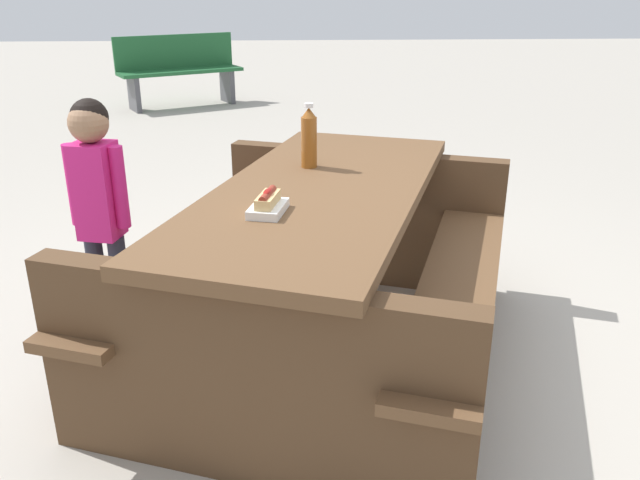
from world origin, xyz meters
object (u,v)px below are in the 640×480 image
(soda_bottle, at_px, (309,138))
(hotdog_tray, at_px, (268,204))
(picnic_table, at_px, (320,258))
(child_in_coat, at_px, (98,191))
(park_bench_near, at_px, (179,69))

(soda_bottle, bearing_deg, hotdog_tray, -15.75)
(picnic_table, height_order, hotdog_tray, hotdog_tray)
(soda_bottle, xyz_separation_m, child_in_coat, (0.08, -0.88, -0.20))
(child_in_coat, height_order, park_bench_near, child_in_coat)
(hotdog_tray, bearing_deg, park_bench_near, -168.72)
(picnic_table, relative_size, soda_bottle, 7.97)
(picnic_table, relative_size, park_bench_near, 1.43)
(soda_bottle, bearing_deg, park_bench_near, -166.03)
(park_bench_near, bearing_deg, soda_bottle, 13.97)
(hotdog_tray, bearing_deg, picnic_table, 146.79)
(picnic_table, bearing_deg, hotdog_tray, -33.21)
(picnic_table, relative_size, child_in_coat, 2.04)
(picnic_table, xyz_separation_m, hotdog_tray, (0.30, -0.19, 0.34))
(picnic_table, distance_m, soda_bottle, 0.52)
(soda_bottle, height_order, park_bench_near, soda_bottle)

